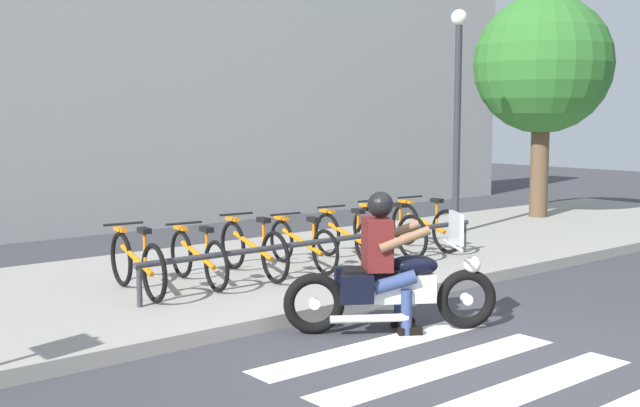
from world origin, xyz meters
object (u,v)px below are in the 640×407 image
at_px(rider, 385,252).
at_px(tree_near_rack, 543,66).
at_px(bicycle_5, 388,231).
at_px(street_lamp, 458,101).
at_px(bicycle_2, 253,249).
at_px(bicycle_1, 198,257).
at_px(bicycle_4, 347,237).
at_px(motorcycle, 392,287).
at_px(bicycle_3, 302,244).
at_px(bicycle_6, 426,226).
at_px(bicycle_0, 137,263).
at_px(bike_rack, 329,242).

bearing_deg(rider, tree_near_rack, 25.08).
distance_m(bicycle_5, street_lamp, 3.22).
relative_size(bicycle_2, tree_near_rack, 0.38).
relative_size(bicycle_1, bicycle_4, 0.97).
bearing_deg(bicycle_1, bicycle_5, -0.01).
bearing_deg(rider, bicycle_4, 55.51).
bearing_deg(bicycle_2, bicycle_5, -0.01).
xyz_separation_m(motorcycle, bicycle_3, (0.87, 2.57, 0.03)).
bearing_deg(bicycle_3, bicycle_4, -0.09).
bearing_deg(bicycle_4, motorcycle, -123.03).
height_order(bicycle_2, bicycle_3, bicycle_2).
bearing_deg(street_lamp, bicycle_2, -170.45).
bearing_deg(bicycle_5, bicycle_6, -0.04).
height_order(rider, bicycle_6, rider).
xyz_separation_m(bicycle_0, bicycle_4, (3.21, 0.00, -0.01)).
bearing_deg(motorcycle, bicycle_1, 105.90).
xyz_separation_m(bicycle_1, street_lamp, (5.65, 0.82, 1.95)).
xyz_separation_m(bicycle_3, bicycle_4, (0.80, -0.00, 0.02)).
relative_size(bicycle_1, street_lamp, 0.40).
xyz_separation_m(bicycle_4, tree_near_rack, (6.26, 1.22, 2.68)).
bearing_deg(street_lamp, bicycle_5, -161.54).
xyz_separation_m(rider, bicycle_0, (-1.47, 2.53, -0.31)).
xyz_separation_m(motorcycle, tree_near_rack, (7.93, 3.79, 2.72)).
distance_m(bicycle_1, bicycle_6, 4.01).
xyz_separation_m(bicycle_5, street_lamp, (2.45, 0.82, 1.93)).
bearing_deg(bicycle_6, bicycle_0, 180.00).
bearing_deg(rider, bicycle_1, 104.83).
bearing_deg(bicycle_1, bicycle_2, -0.03).
xyz_separation_m(motorcycle, bicycle_5, (2.47, 2.57, 0.05)).
distance_m(bicycle_5, bicycle_6, 0.80).
xyz_separation_m(bicycle_0, tree_near_rack, (9.47, 1.22, 2.67)).
bearing_deg(bicycle_1, tree_near_rack, 7.99).
relative_size(bicycle_2, street_lamp, 0.44).
bearing_deg(bicycle_1, motorcycle, -74.10).
height_order(bicycle_1, bicycle_6, bicycle_6).
bearing_deg(street_lamp, rider, -146.15).
distance_m(bicycle_2, bicycle_4, 1.60).
relative_size(bicycle_4, bicycle_6, 1.01).
bearing_deg(bicycle_5, bicycle_1, 179.99).
xyz_separation_m(bicycle_4, bike_rack, (-0.80, -0.55, 0.08)).
distance_m(rider, bicycle_1, 2.64).
bearing_deg(bicycle_1, bicycle_0, -179.93).
relative_size(bicycle_0, bicycle_4, 1.03).
relative_size(bicycle_6, street_lamp, 0.40).
relative_size(rider, street_lamp, 0.36).
height_order(rider, bicycle_1, rider).
distance_m(rider, bicycle_5, 3.60).
relative_size(bicycle_0, bicycle_2, 0.96).
bearing_deg(bicycle_6, street_lamp, 26.42).
relative_size(bicycle_1, bicycle_3, 0.95).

